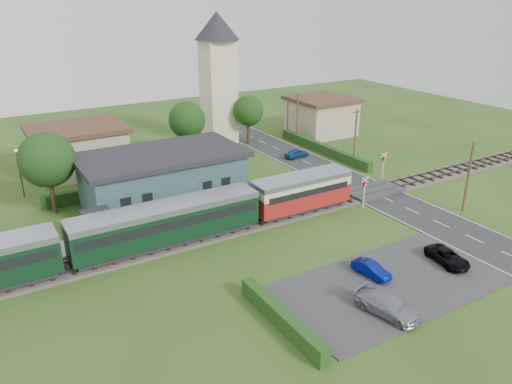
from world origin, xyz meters
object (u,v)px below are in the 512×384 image
crossing_signal_far (384,162)px  car_on_road (296,153)px  train (130,231)px  pedestrian_near (259,195)px  church_tower (218,69)px  house_west (79,149)px  crossing_signal_near (365,188)px  equipment_hut (98,226)px  pedestrian_far (101,228)px  car_park_blue (371,269)px  station_building (163,178)px  car_park_silver (387,305)px  house_east (321,115)px  car_park_dark (447,257)px

crossing_signal_far → car_on_road: 12.36m
train → pedestrian_near: size_ratio=27.62×
church_tower → car_on_road: bearing=-67.2°
church_tower → pedestrian_near: (-7.35, -22.88, -8.99)m
crossing_signal_far → pedestrian_near: bearing=177.4°
house_west → crossing_signal_near: 33.22m
equipment_hut → pedestrian_far: 0.50m
train → car_park_blue: train is taller
station_building → house_west: bearing=109.6°
crossing_signal_far → station_building: bearing=164.4°
pedestrian_far → house_west: bearing=4.0°
pedestrian_far → crossing_signal_far: bearing=-80.0°
equipment_hut → car_on_road: bearing=21.3°
equipment_hut → house_west: house_west is taller
car_park_silver → car_park_blue: bearing=46.1°
church_tower → house_west: bearing=-171.5°
station_building → car_on_road: (20.00, 5.13, -2.07)m
house_west → car_park_blue: (13.10, -35.39, -2.19)m
equipment_hut → house_west: size_ratio=0.24×
train → house_west: size_ratio=4.00×
equipment_hut → car_park_silver: equipment_hut is taller
car_park_blue → pedestrian_near: size_ratio=2.01×
equipment_hut → car_park_silver: bearing=-55.3°
car_park_blue → crossing_signal_near: bearing=42.9°
church_tower → car_park_blue: (-6.90, -38.39, -9.63)m
crossing_signal_near → car_park_silver: crossing_signal_near is taller
car_park_blue → car_park_silver: (-2.47, -4.11, 0.13)m
church_tower → car_park_silver: size_ratio=3.93×
house_west → house_east: size_ratio=1.23×
house_west → car_park_blue: bearing=-69.7°
house_west → car_park_dark: bearing=-62.3°
equipment_hut → church_tower: bearing=44.7°
pedestrian_far → car_park_silver: bearing=-134.3°
train → equipment_hut: bearing=118.2°
crossing_signal_near → car_park_blue: size_ratio=1.04×
house_west → car_park_silver: size_ratio=2.41×
church_tower → pedestrian_far: size_ratio=9.17×
pedestrian_near → house_east: bearing=-130.6°
pedestrian_far → equipment_hut: bearing=138.1°
station_building → car_park_blue: station_building is taller
car_park_blue → car_park_dark: size_ratio=0.81×
equipment_hut → pedestrian_near: (15.65, -0.08, -0.52)m
station_building → house_east: size_ratio=1.82×
station_building → crossing_signal_near: 19.98m
pedestrian_far → train: bearing=-145.6°
crossing_signal_far → pedestrian_near: 15.99m
station_building → house_east: (30.00, 13.01, 0.10)m
car_park_blue → crossing_signal_far: bearing=36.3°
church_tower → crossing_signal_far: size_ratio=5.37×
church_tower → car_park_blue: bearing=-100.2°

